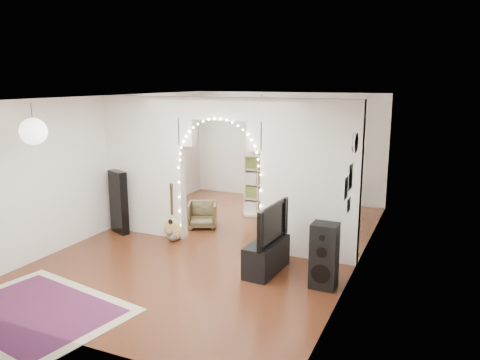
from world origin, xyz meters
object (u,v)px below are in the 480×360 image
at_px(media_console, 266,256).
at_px(floor_speaker, 324,256).
at_px(bookcase, 274,185).
at_px(dining_chair_left, 202,215).
at_px(acoustic_guitar, 172,220).
at_px(dining_table, 277,174).
at_px(dining_chair_right, 311,209).

bearing_deg(media_console, floor_speaker, -8.08).
bearing_deg(bookcase, dining_chair_left, -146.65).
distance_m(bookcase, dining_chair_left, 1.82).
distance_m(acoustic_guitar, media_console, 2.24).
distance_m(media_console, dining_table, 4.51).
bearing_deg(dining_table, acoustic_guitar, -113.51).
relative_size(acoustic_guitar, media_console, 0.94).
bearing_deg(bookcase, media_console, -91.99).
relative_size(dining_table, dining_chair_left, 2.29).
xyz_separation_m(dining_table, dining_chair_right, (1.20, -1.15, -0.46)).
xyz_separation_m(media_console, dining_chair_right, (-0.13, 3.14, -0.03)).
bearing_deg(media_console, acoustic_guitar, 167.04).
xyz_separation_m(media_console, dining_chair_left, (-2.02, 1.62, 0.01)).
distance_m(floor_speaker, media_console, 1.02).
bearing_deg(bookcase, acoustic_guitar, -135.98).
relative_size(media_console, dining_chair_right, 2.07).
height_order(media_console, dining_table, dining_table).
xyz_separation_m(floor_speaker, dining_chair_left, (-3.00, 1.82, -0.22)).
relative_size(floor_speaker, dining_chair_right, 2.02).
height_order(acoustic_guitar, bookcase, bookcase).
height_order(dining_table, dining_chair_left, dining_table).
distance_m(media_console, bookcase, 3.21).
distance_m(dining_table, dining_chair_left, 2.79).
height_order(bookcase, dining_table, bookcase).
height_order(bookcase, dining_chair_right, bookcase).
distance_m(bookcase, dining_table, 1.31).
distance_m(acoustic_guitar, dining_chair_left, 0.99).
distance_m(dining_table, dining_chair_right, 1.72).
xyz_separation_m(media_console, bookcase, (-0.96, 3.03, 0.45)).
height_order(floor_speaker, dining_chair_left, floor_speaker).
relative_size(acoustic_guitar, dining_chair_right, 1.95).
bearing_deg(dining_table, media_console, -83.69).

